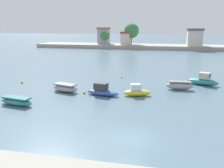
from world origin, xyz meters
TOP-DOWN VIEW (x-y plane):
  - ground_plane at (0.00, 0.00)m, footprint 400.00×400.00m
  - moored_boat_0 at (-13.43, 5.60)m, footprint 4.32×1.96m
  - moored_boat_1 at (-10.24, 11.89)m, footprint 4.10×2.53m
  - moored_boat_2 at (-4.97, 11.29)m, footprint 4.49×2.08m
  - moored_boat_3 at (-0.64, 11.92)m, footprint 3.65×1.91m
  - moored_boat_4 at (4.83, 16.15)m, footprint 3.75×1.33m
  - moored_boat_5 at (8.42, 19.59)m, footprint 4.79×3.23m
  - mooring_buoy_0 at (-18.61, 15.01)m, footprint 0.35×0.35m
  - mooring_buoy_1 at (-4.23, 21.81)m, footprint 0.26×0.26m
  - mooring_buoy_2 at (-7.46, 11.51)m, footprint 0.33×0.33m
  - distant_shoreline at (0.32, 73.78)m, footprint 90.40×11.08m

SIDE VIEW (x-z plane):
  - ground_plane at x=0.00m, z-range 0.00..0.00m
  - mooring_buoy_1 at x=-4.23m, z-range 0.00..0.26m
  - mooring_buoy_2 at x=-7.46m, z-range 0.00..0.33m
  - mooring_buoy_0 at x=-18.61m, z-range 0.00..0.35m
  - moored_boat_0 at x=-13.43m, z-range -0.02..0.91m
  - moored_boat_1 at x=-10.24m, z-range -0.02..1.06m
  - moored_boat_3 at x=-0.64m, z-range -0.22..1.34m
  - moored_boat_2 at x=-4.97m, z-range -0.23..1.35m
  - moored_boat_4 at x=4.83m, z-range -0.02..1.15m
  - moored_boat_5 at x=8.42m, z-range -0.28..1.60m
  - distant_shoreline at x=0.32m, z-range -2.44..6.71m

